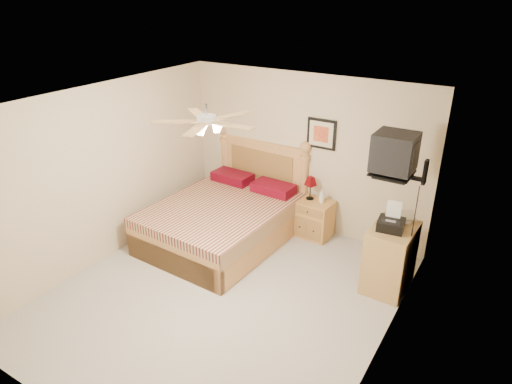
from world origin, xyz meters
TOP-DOWN VIEW (x-y plane):
  - floor at (0.00, 0.00)m, footprint 4.50×4.50m
  - ceiling at (0.00, 0.00)m, footprint 4.00×4.50m
  - wall_back at (0.00, 2.25)m, footprint 4.00×0.04m
  - wall_front at (0.00, -2.25)m, footprint 4.00×0.04m
  - wall_left at (-2.00, 0.00)m, footprint 0.04×4.50m
  - wall_right at (2.00, 0.00)m, footprint 0.04×4.50m
  - bed at (-0.82, 1.12)m, footprint 1.83×2.35m
  - nightstand at (0.32, 2.00)m, footprint 0.58×0.45m
  - table_lamp at (0.22, 2.05)m, footprint 0.26×0.26m
  - lotion_bottle at (0.43, 2.03)m, footprint 0.11×0.11m
  - framed_picture at (0.27, 2.23)m, footprint 0.46×0.04m
  - dresser at (1.73, 1.29)m, footprint 0.54×0.76m
  - fax_machine at (1.70, 1.23)m, footprint 0.36×0.38m
  - magazine_lower at (1.69, 1.56)m, footprint 0.20×0.26m
  - magazine_upper at (1.68, 1.59)m, footprint 0.32×0.36m
  - wall_tv at (1.75, 1.34)m, footprint 0.56×0.46m
  - ceiling_fan at (0.00, -0.20)m, footprint 1.14×1.14m

SIDE VIEW (x-z plane):
  - floor at x=0.00m, z-range 0.00..0.00m
  - nightstand at x=0.32m, z-range 0.00..0.60m
  - dresser at x=1.73m, z-range 0.00..0.88m
  - lotion_bottle at x=0.43m, z-range 0.60..0.82m
  - bed at x=-0.82m, z-range 0.00..1.47m
  - table_lamp at x=0.22m, z-range 0.60..0.97m
  - magazine_lower at x=1.69m, z-range 0.88..0.91m
  - magazine_upper at x=1.68m, z-range 0.91..0.93m
  - fax_machine at x=1.70m, z-range 0.88..1.22m
  - wall_back at x=0.00m, z-range 0.00..2.50m
  - wall_front at x=0.00m, z-range 0.00..2.50m
  - wall_left at x=-2.00m, z-range 0.00..2.50m
  - wall_right at x=2.00m, z-range 0.00..2.50m
  - framed_picture at x=0.27m, z-range 1.39..1.85m
  - wall_tv at x=1.75m, z-range 1.52..2.10m
  - ceiling_fan at x=0.00m, z-range 2.22..2.50m
  - ceiling at x=0.00m, z-range 2.48..2.52m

